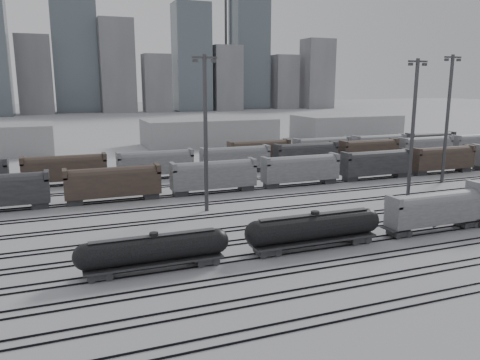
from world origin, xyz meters
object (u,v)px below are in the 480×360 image
object	(u,v)px
hopper_car_a	(435,208)
light_mast_c	(413,127)
tank_car_a	(154,250)
tank_car_b	(315,228)

from	to	relation	value
hopper_car_a	light_mast_c	xyz separation A→B (m)	(8.54, 14.83, 8.89)
tank_car_a	light_mast_c	distance (m)	48.01
tank_car_b	light_mast_c	world-z (taller)	light_mast_c
hopper_car_a	light_mast_c	bearing A→B (deg)	60.05
tank_car_a	hopper_car_a	distance (m)	36.08
tank_car_a	light_mast_c	size ratio (longest dim) A/B	0.70
tank_car_a	light_mast_c	xyz separation A→B (m)	(44.62, 14.83, 9.71)
tank_car_a	light_mast_c	bearing A→B (deg)	18.38
tank_car_a	tank_car_b	xyz separation A→B (m)	(18.46, 0.00, 0.20)
tank_car_b	light_mast_c	distance (m)	31.53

